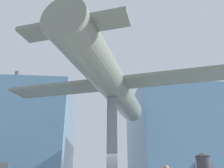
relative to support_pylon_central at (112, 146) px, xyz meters
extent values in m
cube|color=slate|center=(-9.33, 14.09, 2.40)|extent=(10.73, 12.57, 10.75)
cube|color=#51565B|center=(-9.33, 14.09, 8.07)|extent=(0.36, 11.94, 0.60)
cube|color=slate|center=(9.33, 14.09, 2.40)|extent=(10.73, 12.57, 10.75)
cube|color=#51565B|center=(9.33, 14.09, 8.07)|extent=(0.36, 11.94, 0.60)
cylinder|color=slate|center=(0.00, 0.00, 0.00)|extent=(0.64, 0.64, 5.96)
cylinder|color=slate|center=(0.00, 0.00, 3.94)|extent=(6.58, 13.84, 1.92)
cube|color=slate|center=(0.00, 0.00, 3.94)|extent=(14.43, 6.82, 0.18)
cube|color=slate|center=(-2.10, -5.80, 4.08)|extent=(4.74, 2.53, 0.18)
cube|color=slate|center=(-2.10, -5.80, 5.19)|extent=(0.54, 1.10, 2.12)
cone|color=slate|center=(2.55, 7.03, 3.94)|extent=(1.85, 1.44, 1.63)
sphere|color=black|center=(2.77, 7.64, 3.94)|extent=(0.44, 0.44, 0.44)
sphere|color=#936B4C|center=(2.38, -2.47, -1.28)|extent=(0.28, 0.28, 0.28)
cone|color=#2D2D33|center=(5.14, -0.67, -0.51)|extent=(0.89, 0.89, 0.19)
camera|label=1|loc=(-1.09, -13.31, -1.41)|focal=35.00mm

